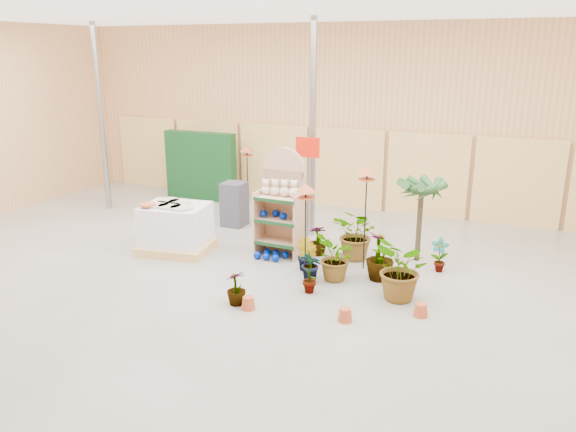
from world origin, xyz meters
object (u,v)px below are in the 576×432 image
pallet_stack (176,228)px  potted_plant_2 (336,258)px  display_shelf (282,206)px  bird_table_front (306,191)px

pallet_stack → potted_plant_2: 3.40m
display_shelf → bird_table_front: display_shelf is taller
display_shelf → bird_table_front: 1.62m
pallet_stack → display_shelf: bearing=11.0°
pallet_stack → bird_table_front: 3.17m
bird_table_front → potted_plant_2: (0.47, 0.24, -1.19)m
bird_table_front → display_shelf: bearing=129.2°
display_shelf → pallet_stack: (-1.99, -0.70, -0.48)m
display_shelf → potted_plant_2: (1.41, -0.90, -0.54)m
pallet_stack → potted_plant_2: size_ratio=1.76×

